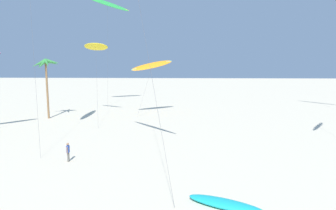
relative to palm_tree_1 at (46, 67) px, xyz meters
name	(u,v)px	position (x,y,z in m)	size (l,w,h in m)	color
palm_tree_1	(46,67)	(0.00, 0.00, 0.00)	(4.04, 4.01, 8.83)	olive
flying_kite_0	(108,4)	(6.19, 13.13, 11.15)	(7.54, 5.84, 20.25)	green
flying_kite_2	(96,47)	(6.44, 3.41, 3.01)	(5.19, 11.64, 11.34)	yellow
flying_kite_6	(152,65)	(15.08, 4.05, 0.14)	(6.69, 4.43, 8.94)	orange
grounded_kite_0	(226,204)	(22.23, -26.88, -7.42)	(4.65, 3.08, 0.43)	#19B2B7
person_near_right	(68,151)	(10.06, -19.20, -6.75)	(0.21, 0.51, 1.64)	slate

